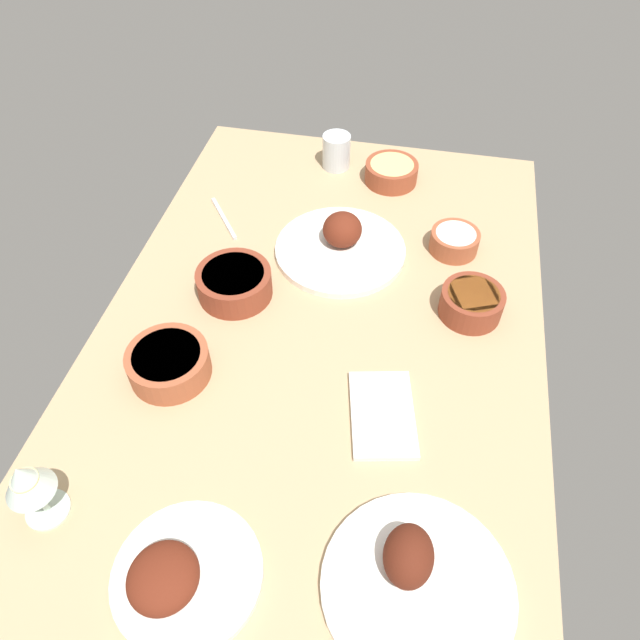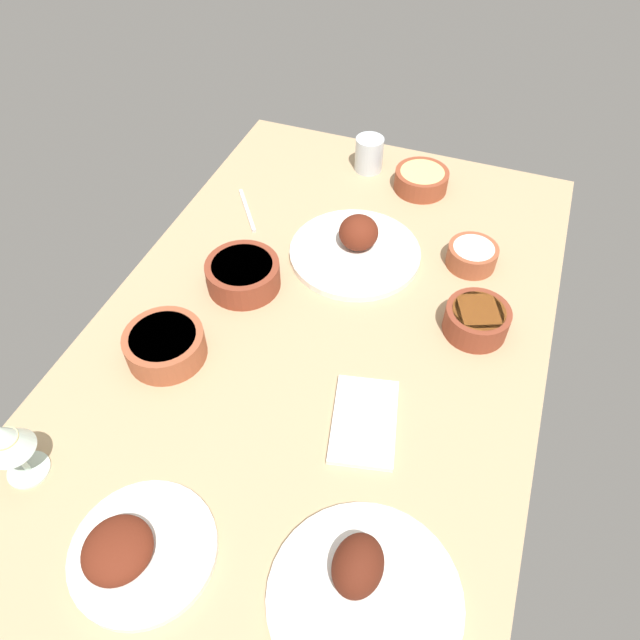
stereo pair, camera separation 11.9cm
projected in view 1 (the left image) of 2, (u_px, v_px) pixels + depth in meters
dining_table at (320, 333)px, 122.35cm from camera, size 140.00×90.00×4.00cm
plate_near_viewer at (341, 244)px, 134.61cm from camera, size 29.80×29.80×9.02cm
plate_center_main at (177, 576)px, 85.94cm from camera, size 22.47×22.47×6.80cm
plate_far_side at (415, 578)px, 85.98cm from camera, size 28.55×28.55×8.55cm
bowl_soup at (472, 302)px, 120.97cm from camera, size 12.90×12.90×5.88cm
bowl_onions at (169, 363)px, 110.70cm from camera, size 15.49×15.49×5.82cm
bowl_cream at (454, 241)px, 134.49cm from camera, size 11.06×11.06×4.92cm
bowl_sauce at (234, 283)px, 124.63cm from camera, size 15.89×15.89×6.12cm
bowl_potatoes at (391, 172)px, 152.25cm from camera, size 13.56×13.56×5.15cm
wine_glass at (26, 482)px, 87.42cm from camera, size 7.60×7.60×14.00cm
water_tumbler at (336, 151)px, 155.51cm from camera, size 7.36×7.36×9.00cm
folded_napkin at (382, 414)px, 106.19cm from camera, size 20.10×14.89×1.20cm
fork_loose at (224, 218)px, 143.48cm from camera, size 13.96×10.62×0.80cm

